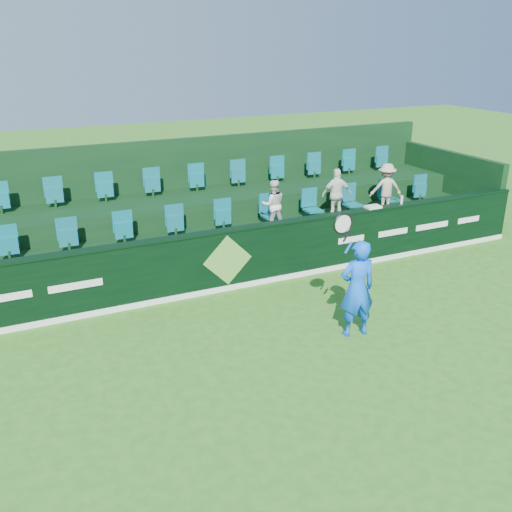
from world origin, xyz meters
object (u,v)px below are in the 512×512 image
spectator_left (273,205)px  spectator_right (386,188)px  tennis_player (357,288)px  drinks_bottle (402,200)px  towel (373,207)px  spectator_middle (337,194)px

spectator_left → spectator_right: (3.27, 0.00, 0.05)m
tennis_player → spectator_left: size_ratio=2.08×
spectator_left → spectator_right: size_ratio=0.93×
spectator_right → drinks_bottle: spectator_right is taller
towel → drinks_bottle: 0.83m
spectator_left → towel: spectator_left is taller
tennis_player → spectator_middle: 4.53m
tennis_player → spectator_left: 4.02m
spectator_left → spectator_middle: bearing=-166.2°
spectator_left → tennis_player: bearing=99.0°
spectator_right → towel: bearing=63.5°
spectator_left → drinks_bottle: bearing=172.5°
spectator_left → drinks_bottle: (2.88, -1.12, 0.06)m
drinks_bottle → spectator_left: bearing=158.7°
spectator_left → spectator_right: 3.27m
spectator_middle → tennis_player: bearing=76.2°
tennis_player → spectator_middle: tennis_player is taller
tennis_player → towel: (2.39, 2.86, 0.45)m
spectator_right → spectator_left: bearing=20.9°
tennis_player → spectator_right: bearing=47.8°
spectator_left → spectator_middle: (1.77, 0.00, 0.05)m
towel → drinks_bottle: size_ratio=1.81×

